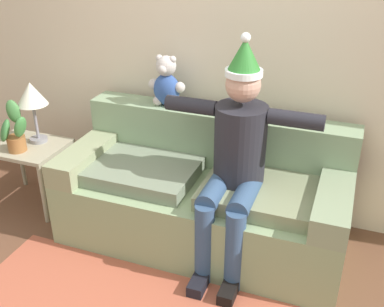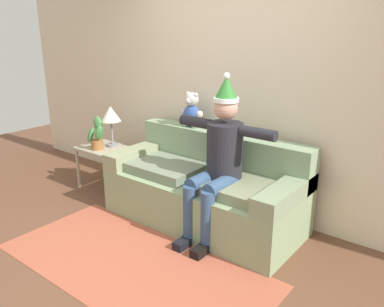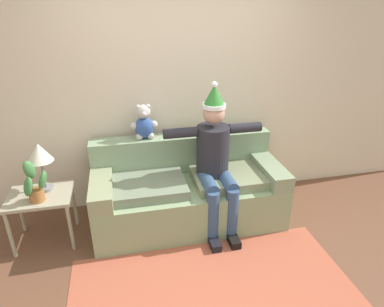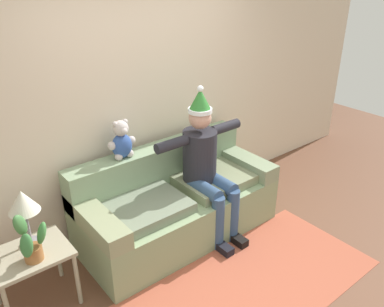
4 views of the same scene
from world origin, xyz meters
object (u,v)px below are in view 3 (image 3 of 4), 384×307
(person_seated, at_px, (215,158))
(side_table, at_px, (41,202))
(table_lamp, at_px, (40,155))
(potted_plant, at_px, (35,186))
(teddy_bear, at_px, (144,123))
(couch, at_px, (187,190))

(person_seated, relative_size, side_table, 2.59)
(side_table, bearing_deg, table_lamp, 59.83)
(side_table, bearing_deg, potted_plant, -84.81)
(teddy_bear, relative_size, table_lamp, 0.77)
(teddy_bear, height_order, side_table, teddy_bear)
(potted_plant, bearing_deg, table_lamp, 77.09)
(couch, height_order, potted_plant, potted_plant)
(person_seated, relative_size, teddy_bear, 4.07)
(table_lamp, bearing_deg, person_seated, -6.04)
(person_seated, height_order, side_table, person_seated)
(table_lamp, xyz_separation_m, potted_plant, (-0.05, -0.20, -0.22))
(person_seated, distance_m, potted_plant, 1.74)
(couch, distance_m, teddy_bear, 0.86)
(table_lamp, bearing_deg, side_table, -120.17)
(potted_plant, bearing_deg, teddy_bear, 23.46)
(potted_plant, bearing_deg, couch, 7.20)
(couch, relative_size, teddy_bear, 5.26)
(potted_plant, bearing_deg, person_seated, 0.64)
(teddy_bear, xyz_separation_m, potted_plant, (-1.07, -0.46, -0.36))
(couch, relative_size, table_lamp, 4.06)
(person_seated, bearing_deg, teddy_bear, 146.34)
(teddy_bear, distance_m, potted_plant, 1.22)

